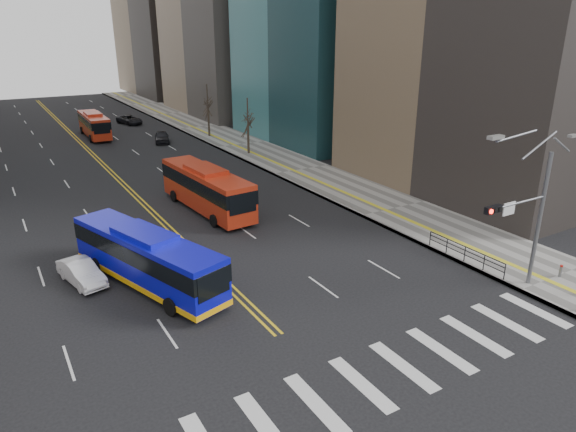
% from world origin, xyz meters
% --- Properties ---
extents(ground, '(220.00, 220.00, 0.00)m').
position_xyz_m(ground, '(0.00, 0.00, 0.00)').
color(ground, black).
extents(sidewalk_right, '(7.00, 130.00, 0.15)m').
position_xyz_m(sidewalk_right, '(17.50, 45.00, 0.07)').
color(sidewalk_right, slate).
rests_on(sidewalk_right, ground).
extents(crosswalk, '(26.70, 4.00, 0.01)m').
position_xyz_m(crosswalk, '(0.00, 0.00, 0.01)').
color(crosswalk, silver).
rests_on(crosswalk, ground).
extents(centerline, '(0.55, 100.00, 0.01)m').
position_xyz_m(centerline, '(0.00, 55.00, 0.01)').
color(centerline, gold).
rests_on(centerline, ground).
extents(signal_mast, '(5.37, 0.37, 9.39)m').
position_xyz_m(signal_mast, '(13.77, 2.00, 4.86)').
color(signal_mast, slate).
rests_on(signal_mast, ground).
extents(pedestrian_railing, '(0.06, 6.06, 1.02)m').
position_xyz_m(pedestrian_railing, '(14.30, 6.00, 0.82)').
color(pedestrian_railing, black).
rests_on(pedestrian_railing, sidewalk_right).
extents(bollards, '(2.87, 3.17, 0.78)m').
position_xyz_m(bollards, '(16.27, -0.17, 0.55)').
color(bollards, slate).
rests_on(bollards, sidewalk_right).
extents(street_trees, '(35.20, 47.20, 7.60)m').
position_xyz_m(street_trees, '(-7.18, 34.55, 4.87)').
color(street_trees, '#30241D').
rests_on(street_trees, ground).
extents(blue_bus, '(5.98, 11.94, 3.43)m').
position_xyz_m(blue_bus, '(-3.93, 13.49, 1.80)').
color(blue_bus, '#0C0EBC').
rests_on(blue_bus, ground).
extents(red_bus_near, '(3.60, 11.81, 3.68)m').
position_xyz_m(red_bus_near, '(4.09, 23.94, 2.04)').
color(red_bus_near, red).
rests_on(red_bus_near, ground).
extents(red_bus_far, '(2.83, 10.63, 3.37)m').
position_xyz_m(red_bus_far, '(2.48, 59.99, 1.88)').
color(red_bus_far, red).
rests_on(red_bus_far, ground).
extents(car_white, '(2.35, 4.33, 1.36)m').
position_xyz_m(car_white, '(-7.26, 15.78, 0.68)').
color(car_white, white).
rests_on(car_white, ground).
extents(car_dark_mid, '(2.92, 4.73, 1.50)m').
position_xyz_m(car_dark_mid, '(9.23, 51.74, 0.75)').
color(car_dark_mid, black).
rests_on(car_dark_mid, ground).
extents(car_dark_far, '(3.55, 5.37, 1.37)m').
position_xyz_m(car_dark_far, '(9.19, 67.60, 0.69)').
color(car_dark_far, black).
rests_on(car_dark_far, ground).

